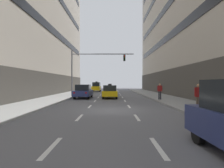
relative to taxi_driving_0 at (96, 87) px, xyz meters
The scene contains 27 objects.
ground_plane 28.63m from the taxi_driving_0, 83.64° to the right, with size 120.00×120.00×0.00m, color slate.
sidewalk_left 28.68m from the taxi_driving_0, 97.12° to the right, with size 3.87×80.00×0.14m, color gray.
sidewalk_right 30.13m from the taxi_driving_0, 70.82° to the right, with size 3.87×80.00×0.14m, color gray.
lane_stripe_l1_s2 36.49m from the taxi_driving_0, 87.53° to the right, with size 0.16×2.00×0.01m, color silver.
lane_stripe_l1_s3 31.50m from the taxi_driving_0, 87.14° to the right, with size 0.16×2.00×0.01m, color silver.
lane_stripe_l1_s4 26.51m from the taxi_driving_0, 86.60° to the right, with size 0.16×2.00×0.01m, color silver.
lane_stripe_l1_s5 21.52m from the taxi_driving_0, 85.80° to the right, with size 0.16×2.00×0.01m, color silver.
lane_stripe_l1_s6 16.55m from the taxi_driving_0, 84.53° to the right, with size 0.16×2.00×0.01m, color silver.
lane_stripe_l1_s7 11.59m from the taxi_driving_0, 82.17° to the right, with size 0.16×2.00×0.01m, color silver.
lane_stripe_l1_s8 6.71m from the taxi_driving_0, 76.28° to the right, with size 0.16×2.00×0.01m, color silver.
lane_stripe_l1_s9 2.36m from the taxi_driving_0, 42.48° to the right, with size 0.16×2.00×0.01m, color silver.
lane_stripe_l1_s10 4.02m from the taxi_driving_0, 66.16° to the left, with size 0.16×2.00×0.01m, color silver.
lane_stripe_l2_s2 36.76m from the taxi_driving_0, 82.55° to the right, with size 0.16×2.00×0.01m, color silver.
lane_stripe_l2_s3 31.82m from the taxi_driving_0, 81.38° to the right, with size 0.16×2.00×0.01m, color silver.
lane_stripe_l2_s4 26.89m from the taxi_driving_0, 79.79° to the right, with size 0.16×2.00×0.01m, color silver.
lane_stripe_l2_s5 21.99m from the taxi_driving_0, 77.47° to the right, with size 0.16×2.00×0.01m, color silver.
lane_stripe_l2_s6 17.15m from the taxi_driving_0, 73.84° to the right, with size 0.16×2.00×0.01m, color silver.
lane_stripe_l2_s7 12.43m from the taxi_driving_0, 67.39° to the right, with size 0.16×2.00×0.01m, color silver.
lane_stripe_l2_s8 8.07m from the taxi_driving_0, 53.51° to the right, with size 0.16×2.00×0.01m, color silver.
lane_stripe_l2_s9 5.08m from the taxi_driving_0, 16.82° to the right, with size 0.16×2.00×0.01m, color silver.
lane_stripe_l2_s10 6.03m from the taxi_driving_0, 36.77° to the left, with size 0.16×2.00×0.01m, color silver.
taxi_driving_0 is the anchor object (origin of this frame).
car_driving_1 18.10m from the taxi_driving_0, 90.55° to the right, with size 2.00×4.60×1.71m.
taxi_driving_2 18.28m from the taxi_driving_0, 80.17° to the right, with size 1.81×4.32×1.79m.
traffic_signal_0 16.43m from the taxi_driving_0, 88.18° to the right, with size 8.41×0.35×6.32m.
pedestrian_0 23.02m from the taxi_driving_0, 68.28° to the right, with size 0.50×0.31×1.71m.
pedestrian_1 31.11m from the taxi_driving_0, 73.35° to the right, with size 0.52×0.25×1.73m.
Camera 1 is at (0.22, -13.80, 1.94)m, focal length 31.21 mm.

